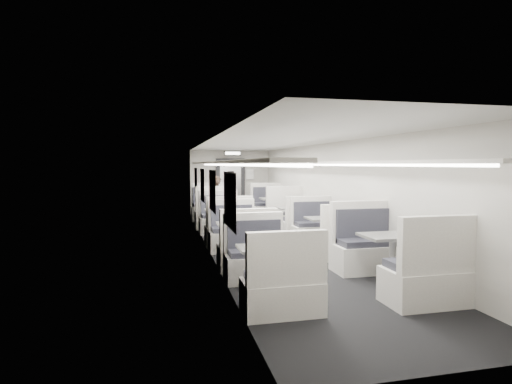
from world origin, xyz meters
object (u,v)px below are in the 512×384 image
booth_right_d (392,259)px  booth_right_b (293,220)px  booth_right_a (275,210)px  passenger (218,201)px  booth_left_d (267,270)px  vestibule_door (230,186)px  booth_left_c (239,240)px  booth_left_b (223,224)px  exit_sign (232,153)px  booth_right_c (326,234)px  booth_left_a (212,211)px

booth_right_d → booth_right_b: bearing=90.0°
booth_right_a → passenger: passenger is taller
booth_left_d → vestibule_door: size_ratio=0.97×
booth_right_d → passenger: (-1.85, 6.65, 0.35)m
booth_right_b → passenger: bearing=137.3°
booth_left_c → booth_right_a: bearing=65.8°
booth_left_b → passenger: passenger is taller
booth_right_d → vestibule_door: size_ratio=1.09×
booth_left_d → booth_right_b: (2.00, 4.93, -0.00)m
booth_right_b → vestibule_door: bearing=102.5°
booth_left_c → booth_right_a: (2.00, 4.46, 0.04)m
exit_sign → booth_right_c: bearing=-81.1°
booth_left_b → exit_sign: 5.02m
booth_left_a → booth_right_c: 4.85m
booth_right_b → booth_left_d: bearing=-112.1°
booth_left_c → exit_sign: (1.00, 6.72, 1.91)m
booth_left_c → booth_right_c: size_ratio=1.00×
booth_left_b → passenger: size_ratio=1.42×
booth_right_b → booth_right_c: size_ratio=0.97×
booth_left_b → booth_right_d: (2.00, -4.43, 0.02)m
booth_right_c → booth_right_d: bearing=-90.0°
booth_left_c → booth_left_d: size_ratio=1.02×
booth_left_d → exit_sign: exit_sign is taller
booth_right_a → passenger: bearing=-178.1°
booth_right_d → booth_left_c: bearing=131.6°
booth_right_c → exit_sign: exit_sign is taller
booth_left_d → passenger: (0.15, 6.64, 0.40)m
booth_left_b → vestibule_door: bearing=78.8°
passenger → booth_left_c: bearing=-91.6°
booth_left_c → booth_right_b: booth_left_c is taller
booth_left_c → vestibule_door: vestibule_door is taller
vestibule_door → booth_right_c: bearing=-81.7°
booth_left_a → vestibule_door: size_ratio=1.11×
booth_right_a → booth_right_b: 1.78m
booth_left_d → booth_right_d: size_ratio=0.89×
booth_left_b → booth_right_c: (2.00, -1.84, -0.02)m
booth_left_d → passenger: bearing=88.7°
booth_left_c → booth_left_d: booth_left_c is taller
booth_left_a → passenger: size_ratio=1.53×
booth_left_d → booth_right_a: booth_right_a is taller
booth_left_d → booth_right_b: 5.32m
booth_right_b → booth_right_a: bearing=90.0°
booth_left_b → booth_left_d: bearing=-90.0°
exit_sign → vestibule_door: bearing=90.0°
booth_left_d → booth_right_b: booth_left_d is taller
booth_left_b → booth_right_b: 2.06m
booth_right_a → booth_left_a: bearing=171.3°
booth_left_a → booth_right_c: (2.00, -4.42, -0.05)m
booth_left_d → exit_sign: size_ratio=3.28×
booth_left_b → booth_right_c: size_ratio=1.04×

